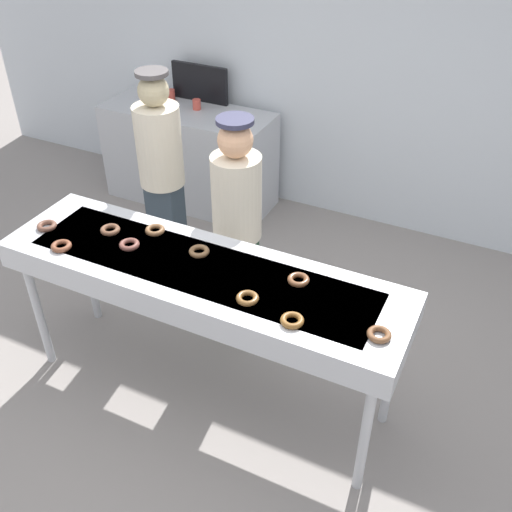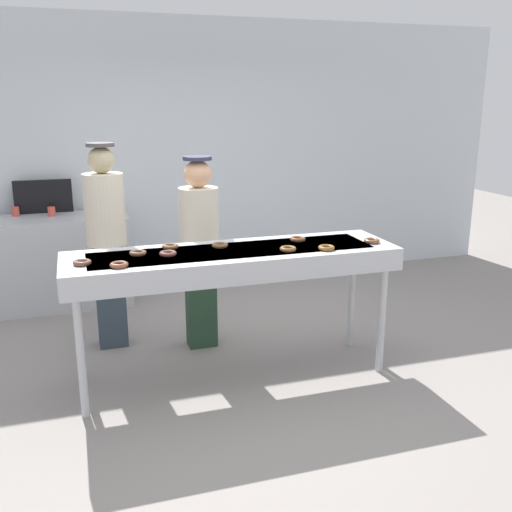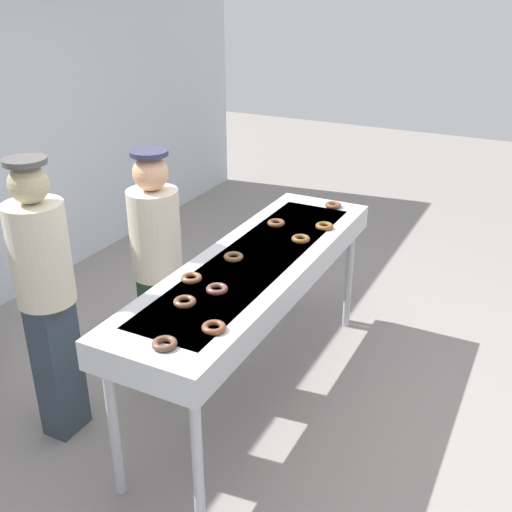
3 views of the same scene
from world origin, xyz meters
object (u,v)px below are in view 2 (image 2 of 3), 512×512
object	(u,v)px
chocolate_donut_9	(138,253)
menu_display	(43,196)
prep_counter	(48,262)
worker_assistant	(200,243)
paper_cup_1	(15,211)
paper_cup_0	(52,211)
chocolate_donut_4	(119,265)
chocolate_donut_6	(298,239)
chocolate_donut_3	(168,254)
fryer_conveyor	(233,262)
chocolate_donut_5	(220,245)
chocolate_donut_7	(170,246)
chocolate_donut_0	(372,241)
worker_baker	(106,235)
chocolate_donut_2	(288,249)
chocolate_donut_1	(326,248)
chocolate_donut_8	(82,262)

from	to	relation	value
chocolate_donut_9	menu_display	size ratio (longest dim) A/B	0.21
chocolate_donut_9	prep_counter	world-z (taller)	chocolate_donut_9
worker_assistant	paper_cup_1	xyz separation A→B (m)	(-1.53, 1.60, 0.06)
chocolate_donut_9	paper_cup_0	world-z (taller)	chocolate_donut_9
chocolate_donut_4	chocolate_donut_6	size ratio (longest dim) A/B	1.00
chocolate_donut_3	chocolate_donut_6	world-z (taller)	same
chocolate_donut_3	prep_counter	world-z (taller)	chocolate_donut_3
fryer_conveyor	paper_cup_0	distance (m)	2.51
chocolate_donut_5	paper_cup_1	size ratio (longest dim) A/B	1.31
chocolate_donut_7	chocolate_donut_9	bearing A→B (deg)	-154.64
chocolate_donut_0	chocolate_donut_6	distance (m)	0.56
chocolate_donut_7	paper_cup_0	world-z (taller)	chocolate_donut_7
fryer_conveyor	chocolate_donut_9	size ratio (longest dim) A/B	20.04
chocolate_donut_4	paper_cup_0	bearing A→B (deg)	101.45
worker_baker	prep_counter	world-z (taller)	worker_baker
chocolate_donut_0	chocolate_donut_4	xyz separation A→B (m)	(-1.89, -0.09, 0.00)
chocolate_donut_7	chocolate_donut_0	bearing A→B (deg)	-11.12
chocolate_donut_3	worker_baker	distance (m)	0.97
chocolate_donut_2	chocolate_donut_3	distance (m)	0.85
chocolate_donut_9	menu_display	bearing A→B (deg)	107.08
worker_baker	chocolate_donut_5	bearing A→B (deg)	131.12
chocolate_donut_1	chocolate_donut_6	world-z (taller)	same
chocolate_donut_8	chocolate_donut_6	bearing A→B (deg)	6.55
worker_baker	chocolate_donut_9	bearing A→B (deg)	97.91
chocolate_donut_6	chocolate_donut_9	size ratio (longest dim) A/B	1.00
chocolate_donut_7	paper_cup_1	size ratio (longest dim) A/B	1.31
chocolate_donut_6	chocolate_donut_8	xyz separation A→B (m)	(-1.60, -0.18, 0.00)
worker_assistant	chocolate_donut_0	bearing A→B (deg)	133.31
chocolate_donut_4	worker_baker	xyz separation A→B (m)	(-0.02, 1.08, -0.04)
chocolate_donut_3	chocolate_donut_8	size ratio (longest dim) A/B	1.00
chocolate_donut_2	chocolate_donut_6	xyz separation A→B (m)	(0.18, 0.26, 0.00)
menu_display	worker_baker	bearing A→B (deg)	-69.98
chocolate_donut_5	chocolate_donut_7	distance (m)	0.36
chocolate_donut_1	chocolate_donut_9	world-z (taller)	same
chocolate_donut_8	paper_cup_1	size ratio (longest dim) A/B	1.31
chocolate_donut_3	chocolate_donut_9	size ratio (longest dim) A/B	1.00
chocolate_donut_2	chocolate_donut_9	world-z (taller)	same
paper_cup_1	menu_display	xyz separation A→B (m)	(0.27, 0.09, 0.12)
menu_display	paper_cup_0	bearing A→B (deg)	-69.42
chocolate_donut_3	chocolate_donut_7	bearing A→B (deg)	76.09
fryer_conveyor	chocolate_donut_9	distance (m)	0.68
chocolate_donut_1	chocolate_donut_4	size ratio (longest dim) A/B	1.00
chocolate_donut_3	chocolate_donut_5	xyz separation A→B (m)	(0.40, 0.12, 0.00)
chocolate_donut_5	chocolate_donut_7	size ratio (longest dim) A/B	1.00
chocolate_donut_4	chocolate_donut_8	distance (m)	0.26
chocolate_donut_9	chocolate_donut_0	bearing A→B (deg)	-5.77
chocolate_donut_0	worker_baker	world-z (taller)	worker_baker
chocolate_donut_0	paper_cup_1	bearing A→B (deg)	138.86
chocolate_donut_2	chocolate_donut_3	bearing A→B (deg)	171.02
chocolate_donut_2	paper_cup_1	bearing A→B (deg)	129.98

